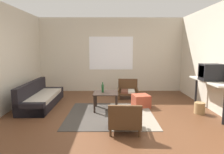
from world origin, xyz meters
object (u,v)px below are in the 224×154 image
(glass_bottle, at_px, (103,88))
(wicker_basket, at_px, (200,108))
(coffee_table, at_px, (106,96))
(clay_vase, at_px, (205,74))
(console_shelf, at_px, (209,84))
(armchair_striped_foreground, at_px, (125,120))
(armchair_by_window, at_px, (128,89))
(crt_television, at_px, (211,72))
(couch, at_px, (40,98))
(ottoman_orange, at_px, (141,101))

(glass_bottle, distance_m, wicker_basket, 2.47)
(coffee_table, bearing_deg, clay_vase, -2.54)
(clay_vase, bearing_deg, console_shelf, -90.00)
(armchair_striped_foreground, distance_m, clay_vase, 2.61)
(armchair_by_window, xyz_separation_m, crt_television, (1.82, -1.66, 0.76))
(console_shelf, relative_size, wicker_basket, 5.49)
(couch, bearing_deg, armchair_striped_foreground, -39.33)
(crt_television, xyz_separation_m, wicker_basket, (-0.19, 0.05, -0.90))
(couch, distance_m, ottoman_orange, 2.82)
(console_shelf, bearing_deg, wicker_basket, 178.01)
(armchair_by_window, bearing_deg, armchair_striped_foreground, -96.10)
(armchair_by_window, bearing_deg, couch, -160.88)
(couch, xyz_separation_m, crt_television, (4.36, -0.78, 0.82))
(couch, distance_m, console_shelf, 4.46)
(glass_bottle, bearing_deg, wicker_basket, -9.03)
(coffee_table, distance_m, glass_bottle, 0.21)
(console_shelf, xyz_separation_m, clay_vase, (0.00, 0.23, 0.24))
(coffee_table, distance_m, wicker_basket, 2.36)
(coffee_table, relative_size, wicker_basket, 2.28)
(console_shelf, relative_size, clay_vase, 4.32)
(armchair_striped_foreground, xyz_separation_m, console_shelf, (2.12, 1.11, 0.48))
(armchair_by_window, distance_m, crt_television, 2.58)
(armchair_by_window, xyz_separation_m, ottoman_orange, (0.28, -1.01, -0.11))
(ottoman_orange, bearing_deg, clay_vase, -13.58)
(armchair_striped_foreground, relative_size, clay_vase, 1.82)
(armchair_by_window, distance_m, clay_vase, 2.40)
(couch, height_order, console_shelf, console_shelf)
(armchair_by_window, height_order, ottoman_orange, armchair_by_window)
(ottoman_orange, distance_m, console_shelf, 1.76)
(armchair_by_window, relative_size, console_shelf, 0.44)
(glass_bottle, bearing_deg, crt_television, -9.49)
(armchair_striped_foreground, distance_m, glass_bottle, 1.60)
(wicker_basket, bearing_deg, coffee_table, 171.78)
(ottoman_orange, distance_m, glass_bottle, 1.14)
(armchair_striped_foreground, distance_m, console_shelf, 2.44)
(couch, xyz_separation_m, ottoman_orange, (2.81, -0.13, -0.05))
(crt_television, height_order, clay_vase, crt_television)
(armchair_by_window, relative_size, crt_television, 1.42)
(console_shelf, distance_m, wicker_basket, 0.63)
(console_shelf, relative_size, crt_television, 3.22)
(coffee_table, height_order, glass_bottle, glass_bottle)
(couch, xyz_separation_m, glass_bottle, (1.77, -0.35, 0.36))
(armchair_striped_foreground, bearing_deg, coffee_table, 105.30)
(clay_vase, relative_size, wicker_basket, 1.27)
(armchair_striped_foreground, height_order, console_shelf, console_shelf)
(couch, bearing_deg, console_shelf, -9.56)
(coffee_table, bearing_deg, couch, 168.01)
(coffee_table, bearing_deg, console_shelf, -7.74)
(coffee_table, relative_size, ottoman_orange, 1.46)
(armchair_by_window, height_order, wicker_basket, armchair_by_window)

